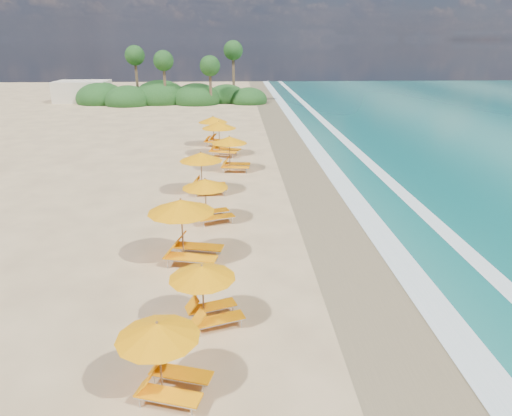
{
  "coord_description": "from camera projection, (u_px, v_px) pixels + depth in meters",
  "views": [
    {
      "loc": [
        -0.85,
        -19.07,
        8.14
      ],
      "look_at": [
        0.0,
        0.0,
        1.2
      ],
      "focal_mm": 32.56,
      "sensor_mm": 36.0,
      "label": 1
    }
  ],
  "objects": [
    {
      "name": "station_8",
      "position": [
        222.0,
        136.0,
        34.16
      ],
      "size": [
        3.3,
        3.23,
        2.59
      ],
      "rotation": [
        0.0,
        0.0,
        -0.33
      ],
      "color": "olive",
      "rests_on": "ground"
    },
    {
      "name": "beach_building",
      "position": [
        83.0,
        91.0,
        64.4
      ],
      "size": [
        7.0,
        5.0,
        2.8
      ],
      "primitive_type": "cube",
      "color": "beige",
      "rests_on": "ground"
    },
    {
      "name": "station_3",
      "position": [
        208.0,
        290.0,
        13.78
      ],
      "size": [
        2.58,
        2.52,
        2.02
      ],
      "rotation": [
        0.0,
        0.0,
        0.33
      ],
      "color": "olive",
      "rests_on": "ground"
    },
    {
      "name": "wet_sand",
      "position": [
        345.0,
        232.0,
        20.89
      ],
      "size": [
        4.0,
        160.0,
        0.01
      ],
      "primitive_type": "cube",
      "color": "#85724F",
      "rests_on": "ground"
    },
    {
      "name": "station_6",
      "position": [
        205.0,
        170.0,
        25.67
      ],
      "size": [
        2.76,
        2.6,
        2.42
      ],
      "rotation": [
        0.0,
        0.0,
        0.1
      ],
      "color": "olive",
      "rests_on": "ground"
    },
    {
      "name": "station_9",
      "position": [
        215.0,
        129.0,
        37.37
      ],
      "size": [
        3.19,
        3.18,
        2.43
      ],
      "rotation": [
        0.0,
        0.0,
        -0.45
      ],
      "color": "olive",
      "rests_on": "ground"
    },
    {
      "name": "station_2",
      "position": [
        166.0,
        354.0,
        10.96
      ],
      "size": [
        2.55,
        2.48,
        2.03
      ],
      "rotation": [
        0.0,
        0.0,
        -0.29
      ],
      "color": "olive",
      "rests_on": "ground"
    },
    {
      "name": "treeline",
      "position": [
        168.0,
        96.0,
        62.7
      ],
      "size": [
        25.8,
        8.8,
        9.74
      ],
      "color": "#163D14",
      "rests_on": "ground"
    },
    {
      "name": "station_4",
      "position": [
        187.0,
        226.0,
        17.66
      ],
      "size": [
        3.15,
        3.03,
        2.59
      ],
      "rotation": [
        0.0,
        0.0,
        -0.22
      ],
      "color": "olive",
      "rests_on": "ground"
    },
    {
      "name": "station_5",
      "position": [
        209.0,
        197.0,
        21.65
      ],
      "size": [
        2.8,
        2.74,
        2.19
      ],
      "rotation": [
        0.0,
        0.0,
        0.34
      ],
      "color": "olive",
      "rests_on": "ground"
    },
    {
      "name": "surf_foam",
      "position": [
        404.0,
        230.0,
        20.99
      ],
      "size": [
        4.0,
        160.0,
        0.01
      ],
      "color": "white",
      "rests_on": "ground"
    },
    {
      "name": "ground",
      "position": [
        256.0,
        233.0,
        20.72
      ],
      "size": [
        160.0,
        160.0,
        0.0
      ],
      "primitive_type": "plane",
      "color": "#DBB581",
      "rests_on": "ground"
    },
    {
      "name": "station_7",
      "position": [
        232.0,
        151.0,
        30.18
      ],
      "size": [
        2.7,
        2.54,
        2.35
      ],
      "rotation": [
        0.0,
        0.0,
        -0.11
      ],
      "color": "olive",
      "rests_on": "ground"
    }
  ]
}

